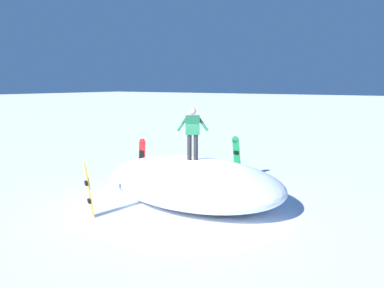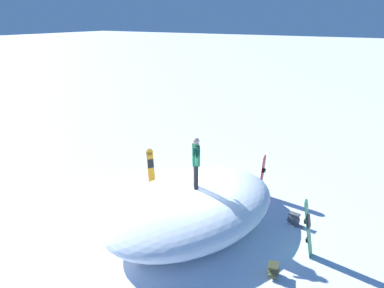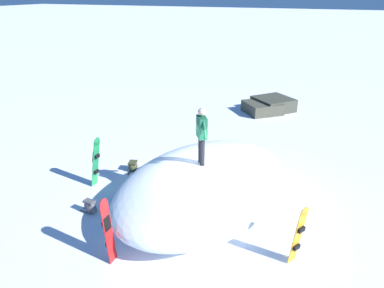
{
  "view_description": "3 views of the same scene",
  "coord_description": "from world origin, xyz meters",
  "views": [
    {
      "loc": [
        -10.15,
        -7.15,
        3.76
      ],
      "look_at": [
        -0.25,
        -0.44,
        1.96
      ],
      "focal_mm": 37.94,
      "sensor_mm": 36.0,
      "label": 1
    },
    {
      "loc": [
        5.58,
        -9.05,
        6.46
      ],
      "look_at": [
        -0.05,
        0.29,
        2.62
      ],
      "focal_mm": 34.2,
      "sensor_mm": 36.0,
      "label": 2
    },
    {
      "loc": [
        -3.02,
        8.58,
        5.92
      ],
      "look_at": [
        0.73,
        -0.39,
        1.76
      ],
      "focal_mm": 34.05,
      "sensor_mm": 36.0,
      "label": 3
    }
  ],
  "objects": [
    {
      "name": "snowboard_primary_upright",
      "position": [
        3.79,
        0.18,
        0.89
      ],
      "size": [
        0.34,
        0.29,
        1.73
      ],
      "color": "#1E8C47",
      "rests_on": "ground"
    },
    {
      "name": "backpack_far",
      "position": [
        3.32,
        -1.19,
        0.18
      ],
      "size": [
        0.41,
        0.63,
        0.35
      ],
      "color": "#383D23",
      "rests_on": "ground"
    },
    {
      "name": "snowboard_secondary_upright",
      "position": [
        1.4,
        3.0,
        0.86
      ],
      "size": [
        0.17,
        0.3,
        1.66
      ],
      "color": "red",
      "rests_on": "ground"
    },
    {
      "name": "ground",
      "position": [
        0.0,
        0.0,
        0.0
      ],
      "size": [
        240.0,
        240.0,
        0.0
      ],
      "primitive_type": "plane",
      "color": "white"
    },
    {
      "name": "snowboard_tertiary_upright",
      "position": [
        -2.64,
        1.45,
        0.82
      ],
      "size": [
        0.32,
        0.34,
        1.6
      ],
      "color": "orange",
      "rests_on": "ground"
    },
    {
      "name": "backpack_near",
      "position": [
        3.05,
        1.58,
        0.21
      ],
      "size": [
        0.6,
        0.29,
        0.42
      ],
      "color": "#4C4C51",
      "rests_on": "ground"
    },
    {
      "name": "snowboarder_standing",
      "position": [
        0.31,
        -0.08,
        2.29
      ],
      "size": [
        0.64,
        0.88,
        1.65
      ],
      "color": "black",
      "rests_on": "snow_mound"
    },
    {
      "name": "snow_mound",
      "position": [
        0.23,
        -0.12,
        0.67
      ],
      "size": [
        5.33,
        7.08,
        1.35
      ],
      "primitive_type": "ellipsoid",
      "rotation": [
        0.0,
        0.0,
        1.39
      ],
      "color": "white",
      "rests_on": "ground"
    },
    {
      "name": "rock_outcrop",
      "position": [
        0.33,
        -9.79,
        0.31
      ],
      "size": [
        2.82,
        3.06,
        0.66
      ],
      "color": "#393C32",
      "rests_on": "ground"
    }
  ]
}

